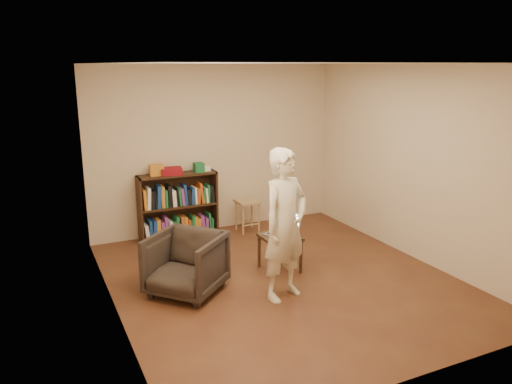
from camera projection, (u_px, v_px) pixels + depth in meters
name	position (u px, v px, depth m)	size (l,w,h in m)	color
floor	(282.00, 279.00, 6.18)	(4.50, 4.50, 0.00)	#4C2318
ceiling	(285.00, 63.00, 5.54)	(4.50, 4.50, 0.00)	silver
wall_back	(216.00, 149.00, 7.83)	(4.00, 4.00, 0.00)	beige
wall_left	(109.00, 196.00, 5.04)	(4.50, 4.50, 0.00)	beige
wall_right	(415.00, 163.00, 6.69)	(4.50, 4.50, 0.00)	beige
bookshelf	(178.00, 209.00, 7.63)	(1.20, 0.30, 1.00)	black
box_yellow	(157.00, 170.00, 7.33)	(0.20, 0.15, 0.16)	orange
red_cloth	(171.00, 171.00, 7.40)	(0.31, 0.23, 0.10)	maroon
box_green	(199.00, 167.00, 7.58)	(0.14, 0.14, 0.14)	#1B6837
box_white	(207.00, 168.00, 7.66)	(0.09, 0.09, 0.07)	white
stool	(247.00, 206.00, 7.90)	(0.35, 0.35, 0.51)	#A97E52
armchair	(186.00, 264.00, 5.74)	(0.77, 0.79, 0.72)	#312920
side_table	(280.00, 241.00, 6.38)	(0.46, 0.46, 0.47)	black
laptop	(283.00, 230.00, 6.40)	(0.51, 0.51, 0.26)	#B0B1B5
person	(285.00, 225.00, 5.53)	(0.63, 0.41, 1.72)	beige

